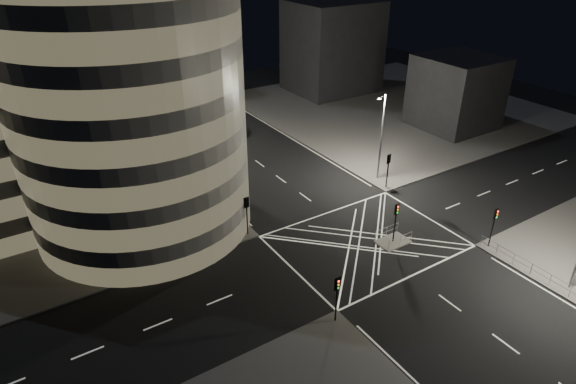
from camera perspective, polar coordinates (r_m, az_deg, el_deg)
ground at (r=45.70m, az=9.18°, el=-5.77°), size 120.00×120.00×0.00m
sidewalk_far_right at (r=81.52m, az=12.33°, el=9.87°), size 42.00×42.00×0.15m
central_island at (r=45.97m, az=12.30°, el=-5.77°), size 3.00×2.00×0.15m
office_tower_curved at (r=48.20m, az=-25.37°, el=10.42°), size 30.00×29.00×27.20m
office_block_rear at (r=70.98m, az=-29.41°, el=13.46°), size 24.00×16.00×22.00m
building_right_far at (r=87.04m, az=5.25°, el=16.77°), size 14.00×12.00×15.00m
building_right_near at (r=73.81m, az=19.28°, el=11.10°), size 10.00×10.00×10.00m
building_far_end at (r=89.73m, az=-18.56°, el=16.72°), size 18.00×8.00×18.00m
tree_a at (r=44.87m, az=-8.25°, el=0.36°), size 3.89×3.89×6.60m
tree_b at (r=49.58m, az=-11.27°, el=3.81°), size 5.02×5.02×7.90m
tree_c at (r=55.09m, az=-13.60°, el=5.27°), size 4.69×4.69×6.95m
tree_d at (r=60.27m, az=-15.67°, el=7.52°), size 4.37×4.37×7.21m
tree_e at (r=65.84m, az=-17.31°, el=8.76°), size 4.49×4.49×6.94m
traffic_signal_fl at (r=44.54m, az=-4.93°, el=-2.02°), size 0.55×0.22×4.00m
traffic_signal_nl at (r=35.22m, az=5.83°, el=-11.62°), size 0.55×0.22×4.00m
traffic_signal_fr at (r=53.88m, az=11.81°, el=3.20°), size 0.55×0.22×4.00m
traffic_signal_nr at (r=46.46m, az=23.27°, el=-3.11°), size 0.55×0.22×4.00m
traffic_signal_island at (r=44.46m, az=12.68°, el=-2.75°), size 0.55×0.22×4.00m
street_lamp_left_near at (r=47.25m, az=-8.73°, el=3.25°), size 1.25×0.25×10.00m
street_lamp_left_far at (r=63.03m, az=-15.71°, el=9.13°), size 1.25×0.25×10.00m
street_lamp_right_far at (r=54.68m, az=10.99°, el=6.68°), size 1.25×0.25×10.00m
railing_near_right at (r=45.15m, az=27.76°, el=-8.62°), size 0.06×11.70×1.10m
railing_island_south at (r=45.13m, az=13.17°, el=-5.65°), size 2.80×0.06×1.10m
railing_island_north at (r=46.15m, az=11.62°, el=-4.61°), size 2.80×0.06×1.10m
sedan at (r=69.11m, az=-6.82°, el=7.54°), size 2.86×5.19×1.62m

